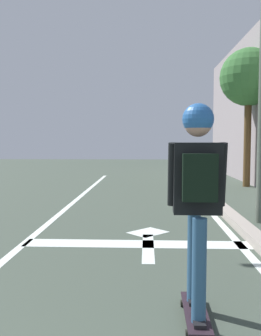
{
  "coord_description": "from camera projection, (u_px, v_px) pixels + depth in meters",
  "views": [
    {
      "loc": [
        1.53,
        0.39,
        1.47
      ],
      "look_at": [
        1.27,
        6.51,
        1.02
      ],
      "focal_mm": 39.78,
      "sensor_mm": 36.0,
      "label": 1
    }
  ],
  "objects": [
    {
      "name": "lane_line_curbside",
      "position": [
        234.0,
        238.0,
        5.64
      ],
      "size": [
        0.12,
        20.0,
        0.01
      ],
      "primitive_type": "cube",
      "color": "silver",
      "rests_on": "ground"
    },
    {
      "name": "roadside_tree",
      "position": [
        249.0,
        79.0,
        11.74
      ],
      "size": [
        1.82,
        1.82,
        4.39
      ],
      "color": "brown",
      "rests_on": "ground"
    },
    {
      "name": "curb_strip",
      "position": [
        251.0,
        233.0,
        5.62
      ],
      "size": [
        0.24,
        24.0,
        0.14
      ],
      "primitive_type": "cube",
      "color": "#A1968B",
      "rests_on": "ground"
    },
    {
      "name": "skateboard",
      "position": [
        196.0,
        312.0,
        3.03
      ],
      "size": [
        0.22,
        0.77,
        0.08
      ],
      "color": "black",
      "rests_on": "ground"
    },
    {
      "name": "lane_arrow_stem",
      "position": [
        148.0,
        247.0,
        5.12
      ],
      "size": [
        0.16,
        1.4,
        0.01
      ],
      "primitive_type": "cube",
      "color": "silver",
      "rests_on": "ground"
    },
    {
      "name": "skater",
      "position": [
        198.0,
        181.0,
        2.94
      ],
      "size": [
        0.47,
        0.62,
        1.68
      ],
      "color": "#2D5478",
      "rests_on": "skateboard"
    },
    {
      "name": "lane_arrow_head",
      "position": [
        148.0,
        232.0,
        5.97
      ],
      "size": [
        0.71,
        0.71,
        0.01
      ],
      "primitive_type": "cube",
      "rotation": [
        0.0,
        0.0,
        0.79
      ],
      "color": "silver",
      "rests_on": "ground"
    },
    {
      "name": "lane_line_center",
      "position": [
        34.0,
        235.0,
        5.77
      ],
      "size": [
        0.12,
        20.0,
        0.01
      ],
      "primitive_type": "cube",
      "color": "silver",
      "rests_on": "ground"
    },
    {
      "name": "stop_bar",
      "position": [
        137.0,
        244.0,
        5.3
      ],
      "size": [
        3.22,
        0.4,
        0.01
      ],
      "primitive_type": "cube",
      "color": "silver",
      "rests_on": "ground"
    }
  ]
}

